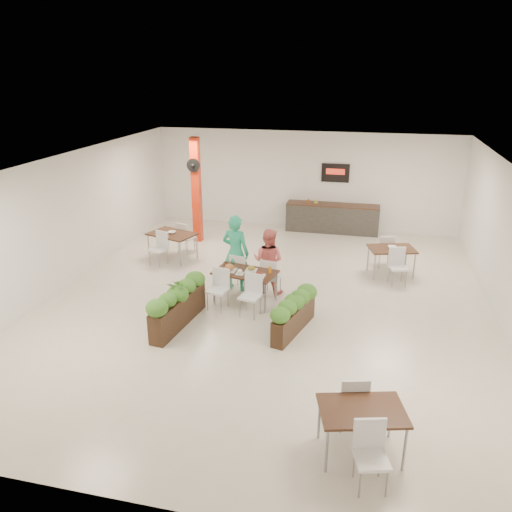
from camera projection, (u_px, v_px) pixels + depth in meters
The scene contains 12 objects.
ground at pixel (267, 301), 11.61m from camera, with size 12.00×12.00×0.00m, color beige.
room_shell at pixel (267, 219), 10.90m from camera, with size 10.10×12.10×3.22m.
red_column at pixel (196, 189), 15.11m from camera, with size 0.40×0.41×3.20m.
service_counter at pixel (332, 217), 16.37m from camera, with size 3.00×0.64×2.20m.
main_table at pixel (245, 276), 11.39m from camera, with size 1.53×1.82×0.92m.
diner_man at pixel (236, 253), 11.96m from camera, with size 0.68×0.45×1.87m, color #27AB7C.
diner_woman at pixel (268, 261), 11.84m from camera, with size 0.77×0.60×1.59m, color #F2706B.
planter_left at pixel (178, 303), 10.37m from camera, with size 0.60×2.00×1.05m.
planter_right at pixel (294, 310), 10.12m from camera, with size 0.74×1.67×0.89m.
side_table_a at pixel (172, 237), 14.01m from camera, with size 1.48×1.67×0.92m.
side_table_b at pixel (392, 253), 12.86m from camera, with size 1.31×1.67×0.92m.
side_table_c at pixel (362, 417), 6.82m from camera, with size 1.32×1.67×0.92m.
Camera 1 is at (2.13, -10.27, 5.10)m, focal length 35.00 mm.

